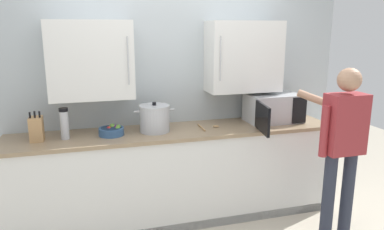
% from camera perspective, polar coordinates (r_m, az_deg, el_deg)
% --- Properties ---
extents(back_wall_tiled, '(3.76, 0.44, 2.52)m').
position_cam_1_polar(back_wall_tiled, '(3.74, -3.67, 5.05)').
color(back_wall_tiled, '#B2BCC1').
rests_on(back_wall_tiled, ground_plane).
extents(counter_unit, '(3.16, 0.61, 0.93)m').
position_cam_1_polar(counter_unit, '(3.70, -2.47, -9.33)').
color(counter_unit, white).
rests_on(counter_unit, ground_plane).
extents(microwave_oven, '(0.64, 0.75, 0.29)m').
position_cam_1_polar(microwave_oven, '(3.90, 12.24, 1.02)').
color(microwave_oven, '#B7BABF').
rests_on(microwave_oven, counter_unit).
extents(fruit_bowl, '(0.23, 0.23, 0.10)m').
position_cam_1_polar(fruit_bowl, '(3.44, -12.39, -2.40)').
color(fruit_bowl, '#335684').
rests_on(fruit_bowl, counter_unit).
extents(thermos_flask, '(0.08, 0.08, 0.28)m').
position_cam_1_polar(thermos_flask, '(3.41, -19.27, -1.26)').
color(thermos_flask, '#B7BABF').
rests_on(thermos_flask, counter_unit).
extents(wooden_spoon, '(0.19, 0.24, 0.02)m').
position_cam_1_polar(wooden_spoon, '(3.62, 2.59, -1.85)').
color(wooden_spoon, tan).
rests_on(wooden_spoon, counter_unit).
extents(stock_pot, '(0.38, 0.29, 0.28)m').
position_cam_1_polar(stock_pot, '(3.48, -5.85, -0.52)').
color(stock_pot, '#B7BABF').
rests_on(stock_pot, counter_unit).
extents(knife_block, '(0.11, 0.15, 0.27)m').
position_cam_1_polar(knife_block, '(3.46, -23.08, -1.99)').
color(knife_block, tan).
rests_on(knife_block, counter_unit).
extents(person_figure, '(0.44, 0.59, 1.57)m').
position_cam_1_polar(person_figure, '(3.44, 22.32, -3.66)').
color(person_figure, '#282D3D').
rests_on(person_figure, ground_plane).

